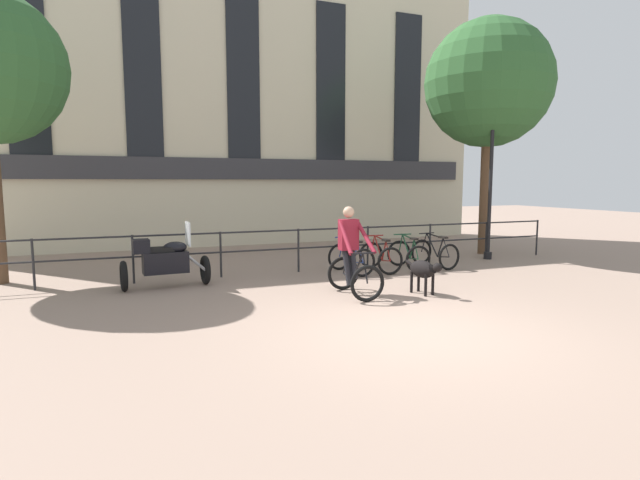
{
  "coord_description": "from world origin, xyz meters",
  "views": [
    {
      "loc": [
        -3.93,
        -6.08,
        2.18
      ],
      "look_at": [
        -0.37,
        2.86,
        1.05
      ],
      "focal_mm": 28.0,
      "sensor_mm": 36.0,
      "label": 1
    }
  ],
  "objects_px": {
    "parked_bicycle_mid_left": "(380,257)",
    "parked_bicycle_mid_right": "(408,255)",
    "dog": "(424,270)",
    "parked_motorcycle": "(165,261)",
    "street_lamp": "(491,170)",
    "parked_bicycle_near_lamp": "(351,258)",
    "cyclist_with_bike": "(352,255)",
    "parked_bicycle_far_end": "(435,253)"
  },
  "relations": [
    {
      "from": "cyclist_with_bike",
      "to": "parked_bicycle_mid_left",
      "type": "relative_size",
      "value": 1.5
    },
    {
      "from": "cyclist_with_bike",
      "to": "dog",
      "type": "xyz_separation_m",
      "value": [
        1.29,
        -0.53,
        -0.29
      ]
    },
    {
      "from": "street_lamp",
      "to": "parked_motorcycle",
      "type": "bearing_deg",
      "value": -175.82
    },
    {
      "from": "parked_motorcycle",
      "to": "parked_bicycle_mid_right",
      "type": "xyz_separation_m",
      "value": [
        5.83,
        0.06,
        -0.2
      ]
    },
    {
      "from": "parked_bicycle_mid_left",
      "to": "cyclist_with_bike",
      "type": "bearing_deg",
      "value": 51.49
    },
    {
      "from": "parked_bicycle_mid_right",
      "to": "dog",
      "type": "bearing_deg",
      "value": 69.09
    },
    {
      "from": "parked_bicycle_far_end",
      "to": "street_lamp",
      "type": "bearing_deg",
      "value": -171.49
    },
    {
      "from": "cyclist_with_bike",
      "to": "parked_bicycle_near_lamp",
      "type": "height_order",
      "value": "cyclist_with_bike"
    },
    {
      "from": "parked_motorcycle",
      "to": "street_lamp",
      "type": "distance_m",
      "value": 9.03
    },
    {
      "from": "dog",
      "to": "parked_motorcycle",
      "type": "height_order",
      "value": "parked_motorcycle"
    },
    {
      "from": "parked_bicycle_far_end",
      "to": "street_lamp",
      "type": "distance_m",
      "value": 3.11
    },
    {
      "from": "parked_bicycle_near_lamp",
      "to": "street_lamp",
      "type": "relative_size",
      "value": 0.26
    },
    {
      "from": "parked_bicycle_mid_left",
      "to": "parked_bicycle_far_end",
      "type": "xyz_separation_m",
      "value": [
        1.58,
        0.0,
        -0.0
      ]
    },
    {
      "from": "dog",
      "to": "parked_bicycle_mid_left",
      "type": "relative_size",
      "value": 0.88
    },
    {
      "from": "cyclist_with_bike",
      "to": "parked_bicycle_mid_right",
      "type": "height_order",
      "value": "cyclist_with_bike"
    },
    {
      "from": "dog",
      "to": "parked_motorcycle",
      "type": "distance_m",
      "value": 5.23
    },
    {
      "from": "parked_motorcycle",
      "to": "parked_bicycle_near_lamp",
      "type": "height_order",
      "value": "parked_motorcycle"
    },
    {
      "from": "parked_motorcycle",
      "to": "parked_bicycle_near_lamp",
      "type": "bearing_deg",
      "value": -93.58
    },
    {
      "from": "parked_bicycle_near_lamp",
      "to": "parked_bicycle_mid_right",
      "type": "distance_m",
      "value": 1.58
    },
    {
      "from": "dog",
      "to": "cyclist_with_bike",
      "type": "bearing_deg",
      "value": 147.36
    },
    {
      "from": "dog",
      "to": "parked_bicycle_mid_left",
      "type": "xyz_separation_m",
      "value": [
        0.43,
        2.53,
        -0.12
      ]
    },
    {
      "from": "street_lamp",
      "to": "parked_bicycle_far_end",
      "type": "bearing_deg",
      "value": -165.08
    },
    {
      "from": "parked_bicycle_near_lamp",
      "to": "parked_bicycle_far_end",
      "type": "distance_m",
      "value": 2.37
    },
    {
      "from": "dog",
      "to": "parked_bicycle_far_end",
      "type": "distance_m",
      "value": 3.23
    },
    {
      "from": "dog",
      "to": "parked_bicycle_near_lamp",
      "type": "xyz_separation_m",
      "value": [
        -0.36,
        2.53,
        -0.12
      ]
    },
    {
      "from": "cyclist_with_bike",
      "to": "parked_motorcycle",
      "type": "distance_m",
      "value": 3.85
    },
    {
      "from": "parked_bicycle_mid_left",
      "to": "street_lamp",
      "type": "distance_m",
      "value": 4.36
    },
    {
      "from": "parked_bicycle_mid_left",
      "to": "parked_bicycle_mid_right",
      "type": "relative_size",
      "value": 0.98
    },
    {
      "from": "dog",
      "to": "parked_bicycle_far_end",
      "type": "relative_size",
      "value": 0.85
    },
    {
      "from": "street_lamp",
      "to": "parked_bicycle_mid_right",
      "type": "bearing_deg",
      "value": -168.94
    },
    {
      "from": "cyclist_with_bike",
      "to": "parked_bicycle_mid_left",
      "type": "height_order",
      "value": "cyclist_with_bike"
    },
    {
      "from": "cyclist_with_bike",
      "to": "parked_motorcycle",
      "type": "xyz_separation_m",
      "value": [
        -3.33,
        1.93,
        -0.2
      ]
    },
    {
      "from": "parked_bicycle_mid_right",
      "to": "street_lamp",
      "type": "relative_size",
      "value": 0.26
    },
    {
      "from": "cyclist_with_bike",
      "to": "parked_bicycle_near_lamp",
      "type": "bearing_deg",
      "value": 66.06
    },
    {
      "from": "cyclist_with_bike",
      "to": "street_lamp",
      "type": "bearing_deg",
      "value": 26.16
    },
    {
      "from": "parked_motorcycle",
      "to": "parked_bicycle_mid_left",
      "type": "height_order",
      "value": "parked_motorcycle"
    },
    {
      "from": "parked_bicycle_mid_left",
      "to": "parked_bicycle_far_end",
      "type": "bearing_deg",
      "value": -177.87
    },
    {
      "from": "parked_bicycle_near_lamp",
      "to": "street_lamp",
      "type": "bearing_deg",
      "value": -179.7
    },
    {
      "from": "cyclist_with_bike",
      "to": "parked_bicycle_near_lamp",
      "type": "xyz_separation_m",
      "value": [
        0.93,
        2.0,
        -0.41
      ]
    },
    {
      "from": "parked_bicycle_mid_left",
      "to": "parked_bicycle_mid_right",
      "type": "bearing_deg",
      "value": -177.87
    },
    {
      "from": "cyclist_with_bike",
      "to": "street_lamp",
      "type": "height_order",
      "value": "street_lamp"
    },
    {
      "from": "parked_bicycle_near_lamp",
      "to": "street_lamp",
      "type": "height_order",
      "value": "street_lamp"
    }
  ]
}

